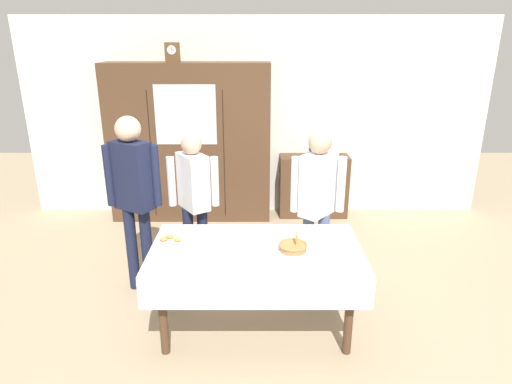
# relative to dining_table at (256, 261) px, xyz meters

# --- Properties ---
(ground_plane) EXTENTS (12.00, 12.00, 0.00)m
(ground_plane) POSITION_rel_dining_table_xyz_m (0.00, 0.23, -0.67)
(ground_plane) COLOR tan
(ground_plane) RESTS_ON ground
(back_wall) EXTENTS (6.40, 0.10, 2.70)m
(back_wall) POSITION_rel_dining_table_xyz_m (0.00, 2.88, 0.68)
(back_wall) COLOR silver
(back_wall) RESTS_ON ground
(dining_table) EXTENTS (1.75, 0.97, 0.77)m
(dining_table) POSITION_rel_dining_table_xyz_m (0.00, 0.00, 0.00)
(dining_table) COLOR #4C3321
(dining_table) RESTS_ON ground
(wall_cabinet) EXTENTS (2.17, 0.46, 2.12)m
(wall_cabinet) POSITION_rel_dining_table_xyz_m (-0.90, 2.59, 0.39)
(wall_cabinet) COLOR #4C3321
(wall_cabinet) RESTS_ON ground
(mantel_clock) EXTENTS (0.18, 0.11, 0.24)m
(mantel_clock) POSITION_rel_dining_table_xyz_m (-1.06, 2.59, 1.58)
(mantel_clock) COLOR brown
(mantel_clock) RESTS_ON wall_cabinet
(bookshelf_low) EXTENTS (0.95, 0.35, 0.87)m
(bookshelf_low) POSITION_rel_dining_table_xyz_m (0.81, 2.64, -0.23)
(bookshelf_low) COLOR #4C3321
(bookshelf_low) RESTS_ON ground
(book_stack) EXTENTS (0.17, 0.21, 0.12)m
(book_stack) POSITION_rel_dining_table_xyz_m (0.81, 2.64, 0.26)
(book_stack) COLOR #3D754C
(book_stack) RESTS_ON bookshelf_low
(tea_cup_far_right) EXTENTS (0.13, 0.13, 0.06)m
(tea_cup_far_right) POSITION_rel_dining_table_xyz_m (0.70, -0.29, 0.13)
(tea_cup_far_right) COLOR white
(tea_cup_far_right) RESTS_ON dining_table
(tea_cup_mid_left) EXTENTS (0.13, 0.13, 0.06)m
(tea_cup_mid_left) POSITION_rel_dining_table_xyz_m (0.10, -0.28, 0.13)
(tea_cup_mid_left) COLOR white
(tea_cup_mid_left) RESTS_ON dining_table
(tea_cup_near_right) EXTENTS (0.13, 0.13, 0.06)m
(tea_cup_near_right) POSITION_rel_dining_table_xyz_m (0.60, 0.17, 0.13)
(tea_cup_near_right) COLOR silver
(tea_cup_near_right) RESTS_ON dining_table
(tea_cup_mid_right) EXTENTS (0.13, 0.13, 0.06)m
(tea_cup_mid_right) POSITION_rel_dining_table_xyz_m (-0.12, -0.09, 0.13)
(tea_cup_mid_right) COLOR white
(tea_cup_mid_right) RESTS_ON dining_table
(bread_basket) EXTENTS (0.24, 0.24, 0.16)m
(bread_basket) POSITION_rel_dining_table_xyz_m (0.30, -0.01, 0.14)
(bread_basket) COLOR #9E7542
(bread_basket) RESTS_ON dining_table
(pastry_plate) EXTENTS (0.28, 0.28, 0.05)m
(pastry_plate) POSITION_rel_dining_table_xyz_m (-0.73, 0.14, 0.12)
(pastry_plate) COLOR white
(pastry_plate) RESTS_ON dining_table
(spoon_far_right) EXTENTS (0.12, 0.02, 0.01)m
(spoon_far_right) POSITION_rel_dining_table_xyz_m (-0.44, 0.35, 0.11)
(spoon_far_right) COLOR silver
(spoon_far_right) RESTS_ON dining_table
(spoon_front_edge) EXTENTS (0.12, 0.02, 0.01)m
(spoon_front_edge) POSITION_rel_dining_table_xyz_m (0.68, -0.08, 0.11)
(spoon_front_edge) COLOR silver
(spoon_front_edge) RESTS_ON dining_table
(spoon_back_edge) EXTENTS (0.12, 0.02, 0.01)m
(spoon_back_edge) POSITION_rel_dining_table_xyz_m (-0.36, -0.04, 0.11)
(spoon_back_edge) COLOR silver
(spoon_back_edge) RESTS_ON dining_table
(person_by_cabinet) EXTENTS (0.52, 0.40, 1.62)m
(person_by_cabinet) POSITION_rel_dining_table_xyz_m (0.59, 0.71, 0.32)
(person_by_cabinet) COLOR slate
(person_by_cabinet) RESTS_ON ground
(person_beside_shelf) EXTENTS (0.52, 0.35, 1.76)m
(person_beside_shelf) POSITION_rel_dining_table_xyz_m (-1.16, 0.69, 0.41)
(person_beside_shelf) COLOR #191E38
(person_beside_shelf) RESTS_ON ground
(person_behind_table_left) EXTENTS (0.52, 0.41, 1.53)m
(person_behind_table_left) POSITION_rel_dining_table_xyz_m (-0.64, 0.98, 0.26)
(person_behind_table_left) COLOR #191E38
(person_behind_table_left) RESTS_ON ground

